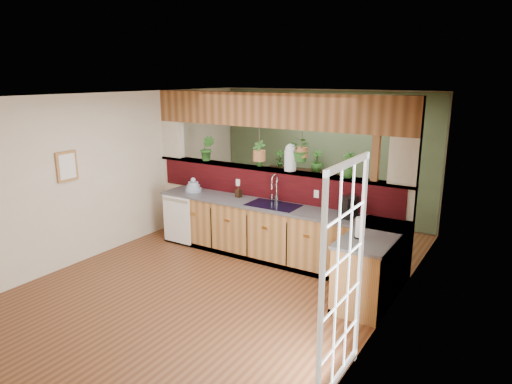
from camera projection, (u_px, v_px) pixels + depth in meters
The scene contains 28 objects.
ground at pixel (225, 277), 6.65m from camera, with size 4.60×7.00×0.01m, color brown.
ceiling at pixel (221, 96), 6.00m from camera, with size 4.60×7.00×0.01m, color brown.
wall_back at pixel (324, 155), 9.21m from camera, with size 4.60×0.02×2.60m, color beige.
wall_left at pixel (110, 173), 7.50m from camera, with size 0.02×7.00×2.60m, color beige.
wall_right at pixel (389, 218), 5.15m from camera, with size 0.02×7.00×2.60m, color beige.
pass_through_partition at pixel (273, 181), 7.45m from camera, with size 4.60×0.21×2.60m.
pass_through_ledge at pixel (272, 170), 7.42m from camera, with size 4.60×0.21×0.04m, color brown.
header_beam at pixel (272, 110), 7.18m from camera, with size 4.60×0.15×0.55m, color brown.
sage_backwall at pixel (324, 155), 9.19m from camera, with size 4.55×0.02×2.55m, color #526746.
countertop at pixel (304, 241), 6.83m from camera, with size 4.14×1.52×0.90m.
dishwasher at pixel (177, 220), 7.83m from camera, with size 0.58×0.03×0.82m.
navy_sink at pixel (273, 210), 7.12m from camera, with size 0.82×0.50×0.18m.
french_door at pixel (343, 280), 4.16m from camera, with size 0.06×1.02×2.16m, color white.
framed_print at pixel (67, 166), 6.76m from camera, with size 0.04×0.35×0.45m.
faucet at pixel (275, 187), 7.20m from camera, with size 0.20×0.20×0.46m.
dish_stack at pixel (193, 187), 7.92m from camera, with size 0.28×0.28×0.25m.
soap_dispenser at pixel (239, 192), 7.54m from camera, with size 0.09×0.09×0.19m, color #372314.
coffee_maker at pixel (348, 208), 6.45m from camera, with size 0.16×0.27×0.30m.
paper_towel at pixel (360, 228), 5.63m from camera, with size 0.13×0.13×0.28m.
glass_jar at pixel (290, 157), 7.19m from camera, with size 0.19×0.19×0.43m.
ledge_plant_left at pixel (207, 148), 8.03m from camera, with size 0.25×0.20×0.45m, color #25541D.
ledge_plant_right at pixel (348, 165), 6.71m from camera, with size 0.22×0.22×0.39m, color #25541D.
hanging_plant_a at pixel (259, 145), 7.45m from camera, with size 0.25×0.20×0.56m.
hanging_plant_b at pixel (302, 139), 7.01m from camera, with size 0.41×0.37×0.51m.
shelving_console at pixel (300, 193), 9.41m from camera, with size 1.49×0.40×0.99m, color black.
shelf_plant_a at pixel (279, 159), 9.49m from camera, with size 0.19×0.13×0.37m, color #25541D.
shelf_plant_b at pixel (317, 161), 9.05m from camera, with size 0.24×0.24×0.43m, color #25541D.
floor_plant at pixel (354, 230), 7.59m from camera, with size 0.64×0.55×0.71m, color #25541D.
Camera 1 is at (3.61, -4.97, 2.86)m, focal length 32.00 mm.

